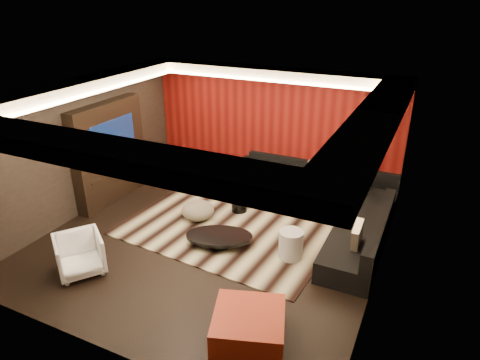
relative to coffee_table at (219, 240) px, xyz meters
The scene contains 26 objects.
floor 0.29m from the coffee_table, 149.30° to the left, with size 6.00×6.00×0.02m, color black.
ceiling 2.70m from the coffee_table, 149.30° to the left, with size 6.00×6.00×0.02m, color silver.
wall_back 3.40m from the coffee_table, 94.08° to the left, with size 6.00×0.02×2.80m, color black.
wall_left 3.48m from the coffee_table, behind, with size 0.02×6.00×2.80m, color black.
wall_right 3.07m from the coffee_table, ahead, with size 0.02×6.00×2.80m, color black.
red_feature_wall 3.36m from the coffee_table, 94.13° to the left, with size 5.98×0.05×2.78m, color #6B0C0A.
soffit_back 3.83m from the coffee_table, 94.52° to the left, with size 6.00×0.60×0.22m, color silver.
soffit_front 3.64m from the coffee_table, 94.99° to the right, with size 6.00×0.60×0.22m, color silver.
soffit_left 3.89m from the coffee_table, behind, with size 0.60×4.80×0.22m, color silver.
soffit_right 3.57m from the coffee_table, ahead, with size 0.60×4.80×0.22m, color silver.
cove_back 3.52m from the coffee_table, 95.14° to the left, with size 4.80×0.08×0.04m, color #FFD899.
cove_front 3.34m from the coffee_table, 95.75° to the right, with size 4.80×0.08×0.04m, color #FFD899.
cove_left 3.58m from the coffee_table, behind, with size 0.08×4.80×0.04m, color #FFD899.
cove_right 3.27m from the coffee_table, ahead, with size 0.08×4.80×0.04m, color #FFD899.
tv_surround 3.31m from the coffee_table, 166.59° to the left, with size 0.30×2.00×2.20m, color black.
tv_screen 3.28m from the coffee_table, 165.88° to the left, with size 0.04×1.30×0.80m, color black.
tv_shelf 3.06m from the coffee_table, 165.88° to the left, with size 0.04×1.60×0.04m, color black.
rug 0.74m from the coffee_table, 98.46° to the left, with size 4.00×3.00×0.02m, color #BEB58B.
coffee_table is the anchor object (origin of this frame).
drum_stool 1.38m from the coffee_table, 99.92° to the left, with size 0.33×0.33×0.39m, color black.
striped_pouf 1.11m from the coffee_table, 141.34° to the left, with size 0.67×0.67×0.37m, color beige.
white_side_table 1.34m from the coffee_table, ahead, with size 0.42×0.42×0.53m, color silver.
orange_ottoman 2.38m from the coffee_table, 52.41° to the right, with size 0.95×0.95×0.42m, color #A32E15.
armchair 2.42m from the coffee_table, 135.10° to the right, with size 0.72×0.74×0.68m, color white.
sectional_sofa 2.51m from the coffee_table, 52.92° to the left, with size 3.65×3.50×0.75m.
throw_pillows 2.67m from the coffee_table, 46.72° to the left, with size 1.66×2.80×0.50m.
Camera 1 is at (3.47, -6.07, 4.36)m, focal length 32.00 mm.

